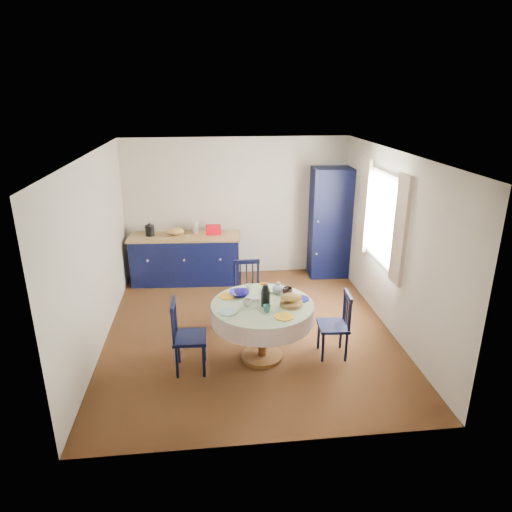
{
  "coord_description": "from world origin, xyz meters",
  "views": [
    {
      "loc": [
        -0.55,
        -5.77,
        3.24
      ],
      "look_at": [
        0.12,
        0.2,
        1.06
      ],
      "focal_mm": 32.0,
      "sensor_mm": 36.0,
      "label": 1
    }
  ],
  "objects_px": {
    "kitchen_counter": "(186,258)",
    "chair_left": "(187,336)",
    "mug_a": "(247,303)",
    "chair_far": "(248,294)",
    "mug_b": "(267,309)",
    "cobalt_bowl": "(240,294)",
    "mug_d": "(249,288)",
    "pantry_cabinet": "(330,223)",
    "chair_right": "(336,324)",
    "mug_c": "(288,292)",
    "dining_table": "(263,313)"
  },
  "relations": [
    {
      "from": "kitchen_counter",
      "to": "mug_b",
      "type": "relative_size",
      "value": 20.95
    },
    {
      "from": "mug_b",
      "to": "chair_right",
      "type": "bearing_deg",
      "value": 12.55
    },
    {
      "from": "dining_table",
      "to": "chair_left",
      "type": "height_order",
      "value": "dining_table"
    },
    {
      "from": "chair_far",
      "to": "cobalt_bowl",
      "type": "height_order",
      "value": "chair_far"
    },
    {
      "from": "chair_left",
      "to": "chair_far",
      "type": "height_order",
      "value": "chair_far"
    },
    {
      "from": "dining_table",
      "to": "mug_d",
      "type": "xyz_separation_m",
      "value": [
        -0.14,
        0.41,
        0.17
      ]
    },
    {
      "from": "mug_a",
      "to": "mug_b",
      "type": "height_order",
      "value": "mug_b"
    },
    {
      "from": "mug_d",
      "to": "mug_c",
      "type": "bearing_deg",
      "value": -22.34
    },
    {
      "from": "pantry_cabinet",
      "to": "mug_b",
      "type": "bearing_deg",
      "value": -115.0
    },
    {
      "from": "mug_b",
      "to": "cobalt_bowl",
      "type": "xyz_separation_m",
      "value": [
        -0.29,
        0.49,
        -0.01
      ]
    },
    {
      "from": "chair_right",
      "to": "mug_b",
      "type": "height_order",
      "value": "chair_right"
    },
    {
      "from": "chair_left",
      "to": "mug_a",
      "type": "relative_size",
      "value": 8.47
    },
    {
      "from": "kitchen_counter",
      "to": "mug_c",
      "type": "bearing_deg",
      "value": -56.7
    },
    {
      "from": "chair_far",
      "to": "cobalt_bowl",
      "type": "distance_m",
      "value": 0.77
    },
    {
      "from": "kitchen_counter",
      "to": "pantry_cabinet",
      "type": "distance_m",
      "value": 2.66
    },
    {
      "from": "cobalt_bowl",
      "to": "mug_b",
      "type": "bearing_deg",
      "value": -59.57
    },
    {
      "from": "pantry_cabinet",
      "to": "mug_d",
      "type": "xyz_separation_m",
      "value": [
        -1.69,
        -2.29,
        -0.18
      ]
    },
    {
      "from": "dining_table",
      "to": "mug_d",
      "type": "height_order",
      "value": "dining_table"
    },
    {
      "from": "kitchen_counter",
      "to": "mug_a",
      "type": "xyz_separation_m",
      "value": [
        0.85,
        -2.68,
        0.36
      ]
    },
    {
      "from": "chair_far",
      "to": "mug_a",
      "type": "height_order",
      "value": "chair_far"
    },
    {
      "from": "mug_c",
      "to": "mug_d",
      "type": "height_order",
      "value": "mug_c"
    },
    {
      "from": "kitchen_counter",
      "to": "dining_table",
      "type": "height_order",
      "value": "kitchen_counter"
    },
    {
      "from": "cobalt_bowl",
      "to": "pantry_cabinet",
      "type": "bearing_deg",
      "value": 53.15
    },
    {
      "from": "chair_far",
      "to": "mug_a",
      "type": "distance_m",
      "value": 1.04
    },
    {
      "from": "mug_a",
      "to": "mug_b",
      "type": "xyz_separation_m",
      "value": [
        0.22,
        -0.19,
        0.0
      ]
    },
    {
      "from": "mug_b",
      "to": "cobalt_bowl",
      "type": "height_order",
      "value": "mug_b"
    },
    {
      "from": "chair_far",
      "to": "mug_d",
      "type": "height_order",
      "value": "chair_far"
    },
    {
      "from": "mug_a",
      "to": "mug_d",
      "type": "height_order",
      "value": "same"
    },
    {
      "from": "chair_left",
      "to": "mug_a",
      "type": "height_order",
      "value": "chair_left"
    },
    {
      "from": "mug_b",
      "to": "mug_d",
      "type": "distance_m",
      "value": 0.65
    },
    {
      "from": "kitchen_counter",
      "to": "chair_left",
      "type": "relative_size",
      "value": 2.13
    },
    {
      "from": "mug_b",
      "to": "mug_d",
      "type": "relative_size",
      "value": 1.01
    },
    {
      "from": "chair_left",
      "to": "chair_right",
      "type": "relative_size",
      "value": 1.06
    },
    {
      "from": "dining_table",
      "to": "mug_c",
      "type": "height_order",
      "value": "dining_table"
    },
    {
      "from": "mug_a",
      "to": "chair_left",
      "type": "bearing_deg",
      "value": -171.32
    },
    {
      "from": "dining_table",
      "to": "mug_a",
      "type": "distance_m",
      "value": 0.26
    },
    {
      "from": "kitchen_counter",
      "to": "mug_c",
      "type": "height_order",
      "value": "kitchen_counter"
    },
    {
      "from": "kitchen_counter",
      "to": "chair_right",
      "type": "distance_m",
      "value": 3.32
    },
    {
      "from": "pantry_cabinet",
      "to": "chair_left",
      "type": "distance_m",
      "value": 3.83
    },
    {
      "from": "kitchen_counter",
      "to": "dining_table",
      "type": "relative_size",
      "value": 1.55
    },
    {
      "from": "chair_left",
      "to": "chair_right",
      "type": "distance_m",
      "value": 1.89
    },
    {
      "from": "kitchen_counter",
      "to": "chair_far",
      "type": "bearing_deg",
      "value": -57.36
    },
    {
      "from": "mug_b",
      "to": "mug_d",
      "type": "height_order",
      "value": "same"
    },
    {
      "from": "kitchen_counter",
      "to": "mug_a",
      "type": "relative_size",
      "value": 18.02
    },
    {
      "from": "chair_left",
      "to": "cobalt_bowl",
      "type": "bearing_deg",
      "value": -56.85
    },
    {
      "from": "dining_table",
      "to": "chair_left",
      "type": "distance_m",
      "value": 0.98
    },
    {
      "from": "mug_d",
      "to": "mug_b",
      "type": "bearing_deg",
      "value": -76.44
    },
    {
      "from": "mug_c",
      "to": "mug_d",
      "type": "relative_size",
      "value": 1.39
    },
    {
      "from": "chair_left",
      "to": "mug_c",
      "type": "xyz_separation_m",
      "value": [
        1.29,
        0.37,
        0.35
      ]
    },
    {
      "from": "chair_left",
      "to": "chair_far",
      "type": "xyz_separation_m",
      "value": [
        0.84,
        1.1,
        0.01
      ]
    }
  ]
}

